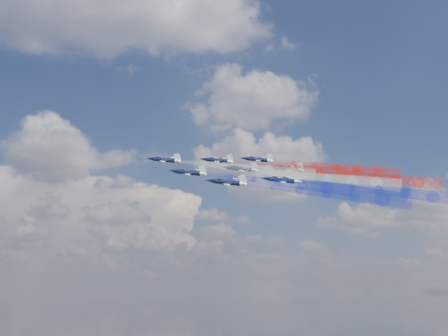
{
  "coord_description": "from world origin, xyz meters",
  "views": [
    {
      "loc": [
        11.14,
        -173.51,
        118.94
      ],
      "look_at": [
        23.88,
        -24.48,
        152.01
      ],
      "focal_mm": 45.21,
      "sensor_mm": 36.0,
      "label": 1
    }
  ],
  "objects": [
    {
      "name": "jet_rear_left",
      "position": [
        37.25,
        -38.2,
        146.14
      ],
      "size": [
        12.83,
        11.57,
        7.1
      ],
      "primitive_type": null,
      "rotation": [
        0.16,
        -0.35,
        1.22
      ],
      "color": "black"
    },
    {
      "name": "jet_center_third",
      "position": [
        28.33,
        -26.22,
        151.44
      ],
      "size": [
        12.83,
        11.57,
        7.1
      ],
      "primitive_type": null,
      "rotation": [
        0.16,
        -0.35,
        1.22
      ],
      "color": "black"
    },
    {
      "name": "trail_lead",
      "position": [
        29.63,
        -26.79,
        151.56
      ],
      "size": [
        36.16,
        15.08,
        9.91
      ],
      "primitive_type": null,
      "rotation": [
        0.16,
        -0.35,
        1.22
      ],
      "color": "white"
    },
    {
      "name": "jet_outer_right",
      "position": [
        35.35,
        -9.86,
        158.05
      ],
      "size": [
        12.83,
        11.57,
        7.1
      ],
      "primitive_type": null,
      "rotation": [
        0.16,
        -0.35,
        1.22
      ],
      "color": "black"
    },
    {
      "name": "trail_inner_left",
      "position": [
        36.16,
        -37.54,
        145.82
      ],
      "size": [
        36.16,
        15.08,
        9.91
      ],
      "primitive_type": null,
      "rotation": [
        0.16,
        -0.35,
        1.22
      ],
      "color": "#1826CE"
    },
    {
      "name": "trail_outer_right",
      "position": [
        57.23,
        -16.53,
        154.65
      ],
      "size": [
        36.16,
        15.08,
        9.91
      ],
      "primitive_type": null,
      "rotation": [
        0.16,
        -0.35,
        1.22
      ],
      "color": "red"
    },
    {
      "name": "trail_rear_right",
      "position": [
        64.16,
        -26.71,
        149.66
      ],
      "size": [
        36.16,
        15.08,
        9.91
      ],
      "primitive_type": null,
      "rotation": [
        0.16,
        -0.35,
        1.22
      ],
      "color": "red"
    },
    {
      "name": "jet_outer_left",
      "position": [
        23.1,
        -43.51,
        144.33
      ],
      "size": [
        12.83,
        11.57,
        7.1
      ],
      "primitive_type": null,
      "rotation": [
        0.16,
        -0.35,
        1.22
      ],
      "color": "black"
    },
    {
      "name": "trail_center_third",
      "position": [
        50.21,
        -32.89,
        148.05
      ],
      "size": [
        36.16,
        15.08,
        9.91
      ],
      "primitive_type": null,
      "rotation": [
        0.16,
        -0.35,
        1.22
      ],
      "color": "white"
    },
    {
      "name": "trail_outer_left",
      "position": [
        44.98,
        -50.19,
        140.93
      ],
      "size": [
        36.16,
        15.08,
        9.91
      ],
      "primitive_type": null,
      "rotation": [
        0.16,
        -0.35,
        1.22
      ],
      "color": "#1826CE"
    },
    {
      "name": "jet_inner_left",
      "position": [
        14.28,
        -30.86,
        149.21
      ],
      "size": [
        12.83,
        11.57,
        7.1
      ],
      "primitive_type": null,
      "rotation": [
        0.16,
        -0.35,
        1.22
      ],
      "color": "black"
    },
    {
      "name": "jet_inner_right",
      "position": [
        22.86,
        -14.99,
        156.32
      ],
      "size": [
        12.83,
        11.57,
        7.1
      ],
      "primitive_type": null,
      "rotation": [
        0.16,
        -0.35,
        1.22
      ],
      "color": "black"
    },
    {
      "name": "trail_inner_right",
      "position": [
        44.75,
        -21.66,
        152.92
      ],
      "size": [
        36.16,
        15.08,
        9.91
      ],
      "primitive_type": null,
      "rotation": [
        0.16,
        -0.35,
        1.22
      ],
      "color": "red"
    },
    {
      "name": "jet_lead",
      "position": [
        7.75,
        -20.11,
        154.95
      ],
      "size": [
        12.83,
        11.57,
        7.1
      ],
      "primitive_type": null,
      "rotation": [
        0.16,
        -0.35,
        1.22
      ],
      "color": "black"
    },
    {
      "name": "jet_rear_right",
      "position": [
        42.28,
        -20.03,
        153.06
      ],
      "size": [
        12.83,
        11.57,
        7.1
      ],
      "primitive_type": null,
      "rotation": [
        0.16,
        -0.35,
        1.22
      ],
      "color": "black"
    },
    {
      "name": "trail_rear_left",
      "position": [
        59.13,
        -44.88,
        142.74
      ],
      "size": [
        36.16,
        15.08,
        9.91
      ],
      "primitive_type": null,
      "rotation": [
        0.16,
        -0.35,
        1.22
      ],
      "color": "#1826CE"
    }
  ]
}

